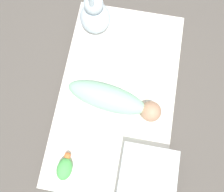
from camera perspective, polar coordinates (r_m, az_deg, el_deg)
ground_plane at (r=1.63m, az=1.22°, el=-0.95°), size 12.00×12.00×0.00m
bed_mattress at (r=1.57m, az=1.28°, el=-0.40°), size 1.35×0.79×0.14m
swaddled_baby at (r=1.40m, az=0.11°, el=-0.82°), size 0.24×0.63×0.18m
pillow at (r=1.43m, az=9.13°, el=-20.19°), size 0.37×0.34×0.11m
bunny_plush at (r=1.59m, az=-4.49°, el=20.32°), size 0.21×0.21×0.40m
turtle_plush at (r=1.45m, az=-12.28°, el=-17.91°), size 0.17×0.10×0.09m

